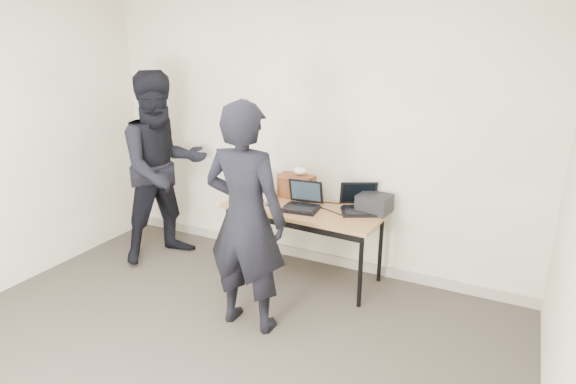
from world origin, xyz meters
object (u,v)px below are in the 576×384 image
Objects in this scene: laptop_right at (360,205)px; person_typist at (246,219)px; laptop_beige at (254,196)px; desk at (303,214)px; laptop_center at (303,202)px; equipment_box at (374,203)px; leather_satchel at (297,186)px; person_observer at (164,168)px.

laptop_right is 1.24m from person_typist.
person_typist is (0.46, -0.90, 0.16)m from laptop_beige.
laptop_center is at bearing -93.72° from desk.
equipment_box reaches higher than desk.
laptop_center is at bearing 19.15° from laptop_beige.
leather_satchel is at bearing 147.57° from laptop_right.
person_observer is (-1.49, -0.21, 0.32)m from desk.
equipment_box is at bearing 2.67° from leather_satchel.
laptop_beige is 1.00× the size of leather_satchel.
laptop_center is 0.79× the size of laptop_right.
laptop_center is 1.26× the size of equipment_box.
person_observer is (-0.97, -0.17, 0.21)m from laptop_beige.
laptop_beige is 1.01m from person_observer.
laptop_right is at bearing -0.08° from leather_satchel.
desk is 0.78× the size of person_observer.
leather_satchel is (-0.18, 0.24, 0.07)m from laptop_center.
desk is 3.31× the size of laptop_right.
person_typist is (0.12, -1.16, 0.08)m from leather_satchel.
laptop_right reaches higher than laptop_beige.
leather_satchel is at bearing 130.80° from desk.
person_observer is at bearing -169.36° from equipment_box.
laptop_center is 0.94m from person_typist.
laptop_beige is 1.17m from equipment_box.
leather_satchel is at bearing 177.48° from equipment_box.
person_observer reaches higher than laptop_beige.
laptop_beige is 1.02m from person_typist.
leather_satchel is (-0.18, 0.23, 0.19)m from desk.
person_typist is (-0.06, -0.92, 0.15)m from laptop_center.
leather_satchel is (0.34, 0.26, 0.08)m from laptop_beige.
leather_satchel reaches higher than laptop_beige.
person_typist is (-0.56, -1.10, 0.15)m from laptop_right.
person_observer is at bearing -29.17° from person_typist.
leather_satchel is 0.20× the size of person_typist.
laptop_center reaches higher than desk.
person_observer is at bearing -153.30° from laptop_beige.
desk is 0.34m from leather_satchel.
laptop_beige is at bearing 163.94° from laptop_right.
desk is at bearing 77.52° from laptop_center.
laptop_right is 1.61× the size of equipment_box.
laptop_center is 0.20× the size of person_typist.
person_typist is at bearing -78.92° from leather_satchel.
person_observer is (-1.43, 0.73, 0.05)m from person_typist.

